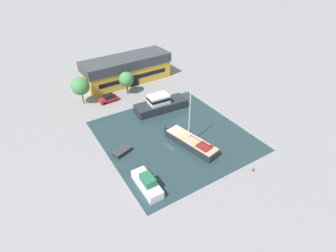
# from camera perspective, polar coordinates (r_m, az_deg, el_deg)

# --- Properties ---
(ground_plane) EXTENTS (440.00, 440.00, 0.00)m
(ground_plane) POSITION_cam_1_polar(r_m,az_deg,el_deg) (49.21, 1.21, -2.06)
(ground_plane) COLOR gray
(water_canal) EXTENTS (25.25, 26.16, 0.01)m
(water_canal) POSITION_cam_1_polar(r_m,az_deg,el_deg) (49.21, 1.21, -2.06)
(water_canal) COLOR #23383D
(water_canal) RESTS_ON ground
(warehouse_building) EXTENTS (22.68, 8.50, 6.46)m
(warehouse_building) POSITION_cam_1_polar(r_m,az_deg,el_deg) (69.16, -8.92, 12.10)
(warehouse_building) COLOR gold
(warehouse_building) RESTS_ON ground
(quay_tree_near_building) EXTENTS (3.43, 3.43, 5.52)m
(quay_tree_near_building) POSITION_cam_1_polar(r_m,az_deg,el_deg) (62.41, -9.08, 10.03)
(quay_tree_near_building) COLOR brown
(quay_tree_near_building) RESTS_ON ground
(quay_tree_by_water) EXTENTS (3.99, 3.99, 6.36)m
(quay_tree_by_water) POSITION_cam_1_polar(r_m,az_deg,el_deg) (60.22, -18.55, 8.25)
(quay_tree_by_water) COLOR brown
(quay_tree_by_water) RESTS_ON ground
(parked_car) EXTENTS (4.36, 2.18, 1.69)m
(parked_car) POSITION_cam_1_polar(r_m,az_deg,el_deg) (61.15, -12.82, 5.92)
(parked_car) COLOR maroon
(parked_car) RESTS_ON ground
(sailboat_moored) EXTENTS (4.96, 11.82, 11.31)m
(sailboat_moored) POSITION_cam_1_polar(r_m,az_deg,el_deg) (46.58, 4.95, -3.47)
(sailboat_moored) COLOR #23282D
(sailboat_moored) RESTS_ON water_canal
(motor_cruiser) EXTENTS (11.65, 4.72, 3.55)m
(motor_cruiser) POSITION_cam_1_polar(r_m,az_deg,el_deg) (56.45, -1.65, 4.78)
(motor_cruiser) COLOR #23282D
(motor_cruiser) RESTS_ON water_canal
(small_dinghy) EXTENTS (3.64, 2.72, 0.72)m
(small_dinghy) POSITION_cam_1_polar(r_m,az_deg,el_deg) (45.78, -10.03, -5.40)
(small_dinghy) COLOR #23282D
(small_dinghy) RESTS_ON water_canal
(cabin_boat) EXTENTS (2.25, 6.22, 2.59)m
(cabin_boat) POSITION_cam_1_polar(r_m,az_deg,el_deg) (39.05, -4.57, -12.37)
(cabin_boat) COLOR silver
(cabin_boat) RESTS_ON water_canal
(mooring_bollard) EXTENTS (0.31, 0.31, 0.64)m
(mooring_bollard) POSITION_cam_1_polar(r_m,az_deg,el_deg) (43.90, 18.07, -9.05)
(mooring_bollard) COLOR #47474C
(mooring_bollard) RESTS_ON ground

